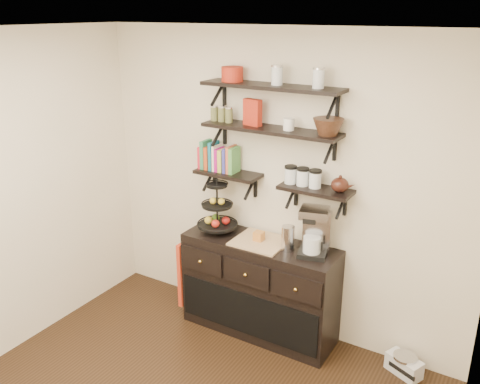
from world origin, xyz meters
name	(u,v)px	position (x,y,z in m)	size (l,w,h in m)	color
ceiling	(126,33)	(0.00, 0.00, 2.70)	(3.50, 3.50, 0.02)	white
back_wall	(276,186)	(0.00, 1.75, 1.35)	(3.50, 0.02, 2.70)	#F3E6CE
right_wall	(453,369)	(1.75, 0.00, 1.35)	(0.02, 3.50, 2.70)	#F3E6CE
shelf_top	(271,87)	(0.00, 1.62, 2.23)	(1.20, 0.27, 0.23)	black
shelf_mid	(270,130)	(0.00, 1.62, 1.88)	(1.20, 0.27, 0.23)	black
shelf_low_left	(228,174)	(-0.42, 1.63, 1.43)	(0.60, 0.25, 0.23)	black
shelf_low_right	(316,190)	(0.42, 1.63, 1.43)	(0.60, 0.25, 0.23)	black
cookbooks	(220,158)	(-0.51, 1.63, 1.56)	(0.36, 0.15, 0.26)	red
glass_canisters	(303,178)	(0.30, 1.63, 1.51)	(0.32, 0.10, 0.13)	silver
sideboard	(260,287)	(-0.02, 1.51, 0.45)	(1.40, 0.50, 0.92)	black
fruit_stand	(218,213)	(-0.47, 1.52, 1.08)	(0.36, 0.36, 0.53)	black
candle	(259,236)	(-0.04, 1.51, 0.96)	(0.08, 0.08, 0.08)	#B56D29
coffee_maker	(315,232)	(0.47, 1.54, 1.10)	(0.27, 0.27, 0.42)	black
thermal_carafe	(288,238)	(0.25, 1.49, 1.01)	(0.11, 0.11, 0.22)	silver
apron	(188,271)	(-0.75, 1.41, 0.46)	(0.04, 0.27, 0.64)	#B62C13
radio	(404,365)	(1.28, 1.60, 0.09)	(0.32, 0.26, 0.17)	silver
recipe_box	(252,112)	(-0.17, 1.61, 2.01)	(0.16, 0.06, 0.22)	#A32312
walnut_bowl	(328,127)	(0.50, 1.61, 1.96)	(0.24, 0.24, 0.13)	black
ramekins	(289,124)	(0.17, 1.61, 1.95)	(0.09, 0.09, 0.10)	white
teapot	(340,184)	(0.62, 1.63, 1.52)	(0.19, 0.14, 0.14)	#33160F
red_pot	(232,74)	(-0.36, 1.61, 2.31)	(0.18, 0.18, 0.12)	#A32312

